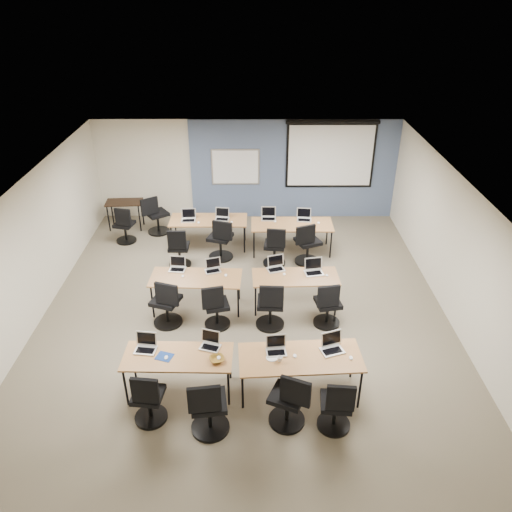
{
  "coord_description": "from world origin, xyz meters",
  "views": [
    {
      "loc": [
        0.19,
        -8.26,
        5.89
      ],
      "look_at": [
        0.23,
        0.4,
        1.01
      ],
      "focal_mm": 35.0,
      "sensor_mm": 36.0,
      "label": 1
    }
  ],
  "objects_px": {
    "task_chair_3": "(336,409)",
    "task_chair_4": "(167,306)",
    "task_chair_9": "(221,242)",
    "training_table_front_left": "(178,358)",
    "training_table_back_left": "(209,221)",
    "laptop_8": "(188,218)",
    "laptop_9": "(222,216)",
    "laptop_5": "(213,268)",
    "laptop_10": "(269,216)",
    "task_chair_5": "(216,309)",
    "laptop_6": "(276,266)",
    "utility_table": "(124,205)",
    "laptop_1": "(210,343)",
    "task_chair_2": "(289,403)",
    "training_table_back_right": "(292,225)",
    "task_chair_1": "(208,410)",
    "laptop_7": "(314,269)",
    "training_table_mid_left": "(196,279)",
    "task_chair_11": "(307,247)",
    "task_chair_8": "(179,251)",
    "projector_screen": "(331,151)",
    "laptop_11": "(304,217)",
    "laptop_2": "(276,348)",
    "laptop_3": "(332,346)",
    "task_chair_10": "(275,249)",
    "training_table_mid_right": "(295,278)",
    "training_table_front_right": "(300,359)",
    "laptop_4": "(177,266)",
    "task_chair_6": "(271,308)",
    "task_chair_7": "(328,308)",
    "task_chair_0": "(148,401)",
    "whiteboard": "(235,167)",
    "spare_chair_b": "(125,228)"
  },
  "relations": [
    {
      "from": "task_chair_0",
      "to": "task_chair_2",
      "type": "bearing_deg",
      "value": 5.09
    },
    {
      "from": "training_table_mid_right",
      "to": "spare_chair_b",
      "type": "relative_size",
      "value": 1.73
    },
    {
      "from": "laptop_6",
      "to": "laptop_8",
      "type": "relative_size",
      "value": 0.99
    },
    {
      "from": "laptop_3",
      "to": "laptop_4",
      "type": "xyz_separation_m",
      "value": [
        -2.77,
        2.49,
        -0.0
      ]
    },
    {
      "from": "task_chair_5",
      "to": "laptop_6",
      "type": "distance_m",
      "value": 1.55
    },
    {
      "from": "training_table_front_right",
      "to": "spare_chair_b",
      "type": "height_order",
      "value": "spare_chair_b"
    },
    {
      "from": "laptop_2",
      "to": "laptop_5",
      "type": "xyz_separation_m",
      "value": [
        -1.17,
        2.47,
        -0.0
      ]
    },
    {
      "from": "training_table_front_right",
      "to": "laptop_6",
      "type": "bearing_deg",
      "value": 92.66
    },
    {
      "from": "task_chair_1",
      "to": "task_chair_8",
      "type": "height_order",
      "value": "task_chair_1"
    },
    {
      "from": "task_chair_6",
      "to": "laptop_1",
      "type": "bearing_deg",
      "value": -121.93
    },
    {
      "from": "task_chair_8",
      "to": "training_table_mid_right",
      "type": "bearing_deg",
      "value": -32.06
    },
    {
      "from": "laptop_1",
      "to": "task_chair_7",
      "type": "height_order",
      "value": "task_chair_7"
    },
    {
      "from": "task_chair_4",
      "to": "task_chair_9",
      "type": "distance_m",
      "value": 2.72
    },
    {
      "from": "task_chair_5",
      "to": "task_chair_11",
      "type": "distance_m",
      "value": 3.1
    },
    {
      "from": "task_chair_4",
      "to": "task_chair_9",
      "type": "relative_size",
      "value": 0.98
    },
    {
      "from": "whiteboard",
      "to": "utility_table",
      "type": "relative_size",
      "value": 1.37
    },
    {
      "from": "laptop_6",
      "to": "task_chair_11",
      "type": "relative_size",
      "value": 0.32
    },
    {
      "from": "projector_screen",
      "to": "task_chair_4",
      "type": "relative_size",
      "value": 2.33
    },
    {
      "from": "task_chair_5",
      "to": "laptop_9",
      "type": "bearing_deg",
      "value": 77.31
    },
    {
      "from": "training_table_back_left",
      "to": "laptop_3",
      "type": "bearing_deg",
      "value": -63.8
    },
    {
      "from": "training_table_front_left",
      "to": "training_table_back_right",
      "type": "xyz_separation_m",
      "value": [
        2.1,
        4.71,
        0.01
      ]
    },
    {
      "from": "projector_screen",
      "to": "task_chair_4",
      "type": "bearing_deg",
      "value": -126.7
    },
    {
      "from": "training_table_front_left",
      "to": "training_table_back_left",
      "type": "bearing_deg",
      "value": 90.36
    },
    {
      "from": "projector_screen",
      "to": "laptop_11",
      "type": "height_order",
      "value": "projector_screen"
    },
    {
      "from": "task_chair_3",
      "to": "laptop_5",
      "type": "distance_m",
      "value": 3.94
    },
    {
      "from": "task_chair_5",
      "to": "task_chair_8",
      "type": "height_order",
      "value": "task_chair_8"
    },
    {
      "from": "laptop_1",
      "to": "task_chair_2",
      "type": "bearing_deg",
      "value": -19.98
    },
    {
      "from": "training_table_front_left",
      "to": "training_table_back_right",
      "type": "distance_m",
      "value": 5.16
    },
    {
      "from": "laptop_3",
      "to": "task_chair_11",
      "type": "bearing_deg",
      "value": 70.84
    },
    {
      "from": "laptop_4",
      "to": "laptop_9",
      "type": "distance_m",
      "value": 2.49
    },
    {
      "from": "task_chair_1",
      "to": "task_chair_8",
      "type": "distance_m",
      "value": 4.93
    },
    {
      "from": "laptop_5",
      "to": "laptop_10",
      "type": "relative_size",
      "value": 0.86
    },
    {
      "from": "task_chair_9",
      "to": "laptop_11",
      "type": "relative_size",
      "value": 3.04
    },
    {
      "from": "laptop_8",
      "to": "task_chair_11",
      "type": "relative_size",
      "value": 0.33
    },
    {
      "from": "projector_screen",
      "to": "task_chair_0",
      "type": "xyz_separation_m",
      "value": [
        -3.58,
        -7.31,
        -1.48
      ]
    },
    {
      "from": "laptop_8",
      "to": "laptop_9",
      "type": "bearing_deg",
      "value": 1.13
    },
    {
      "from": "training_table_mid_left",
      "to": "task_chair_11",
      "type": "bearing_deg",
      "value": 39.73
    },
    {
      "from": "training_table_back_left",
      "to": "task_chair_10",
      "type": "height_order",
      "value": "task_chair_10"
    },
    {
      "from": "projector_screen",
      "to": "task_chair_1",
      "type": "distance_m",
      "value": 8.1
    },
    {
      "from": "training_table_front_right",
      "to": "task_chair_0",
      "type": "bearing_deg",
      "value": -168.62
    },
    {
      "from": "laptop_4",
      "to": "task_chair_10",
      "type": "bearing_deg",
      "value": 40.29
    },
    {
      "from": "laptop_4",
      "to": "task_chair_6",
      "type": "height_order",
      "value": "task_chair_6"
    },
    {
      "from": "task_chair_1",
      "to": "laptop_6",
      "type": "relative_size",
      "value": 3.08
    },
    {
      "from": "task_chair_3",
      "to": "task_chair_4",
      "type": "height_order",
      "value": "task_chair_4"
    },
    {
      "from": "task_chair_4",
      "to": "utility_table",
      "type": "distance_m",
      "value": 4.61
    },
    {
      "from": "laptop_8",
      "to": "laptop_11",
      "type": "distance_m",
      "value": 2.8
    },
    {
      "from": "training_table_front_right",
      "to": "task_chair_10",
      "type": "bearing_deg",
      "value": 90.08
    },
    {
      "from": "whiteboard",
      "to": "training_table_front_right",
      "type": "relative_size",
      "value": 0.67
    },
    {
      "from": "training_table_back_right",
      "to": "laptop_7",
      "type": "distance_m",
      "value": 2.23
    },
    {
      "from": "task_chair_10",
      "to": "training_table_mid_right",
      "type": "bearing_deg",
      "value": -71.95
    }
  ]
}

